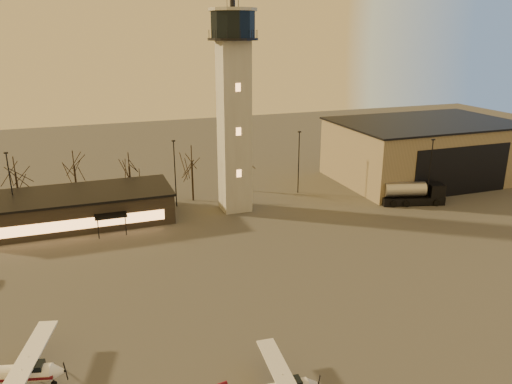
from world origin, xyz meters
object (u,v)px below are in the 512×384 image
control_tower (234,98)px  terminal (78,208)px  fuel_truck (412,195)px  cessna_rear (22,376)px  hangar (423,150)px

control_tower → terminal: bearing=174.9°
control_tower → terminal: 26.24m
fuel_truck → terminal: bearing=-175.2°
cessna_rear → fuel_truck: fuel_truck is taller
hangar → terminal: size_ratio=1.20×
hangar → fuel_truck: bearing=-132.3°
fuel_truck → control_tower: bearing=-179.6°
terminal → cessna_rear: terminal is taller
control_tower → hangar: size_ratio=1.07×
terminal → fuel_truck: (48.07, -8.89, -0.77)m
control_tower → fuel_truck: (26.08, -6.91, -14.94)m
control_tower → terminal: control_tower is taller
cessna_rear → fuel_truck: 58.31m
hangar → fuel_truck: size_ratio=3.12×
cessna_rear → fuel_truck: (52.63, 25.09, 0.32)m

